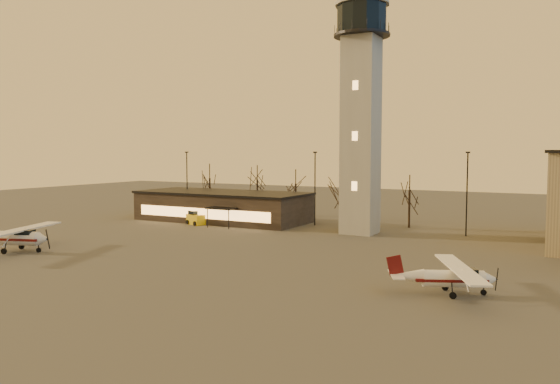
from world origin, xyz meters
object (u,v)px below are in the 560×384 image
cessna_front (455,281)px  service_cart (196,219)px  control_tower (361,101)px  cessna_rear (17,240)px  terminal (222,206)px

cessna_front → service_cart: 44.58m
control_tower → service_cart: bearing=-172.6°
cessna_rear → control_tower: bearing=28.5°
cessna_rear → service_cart: size_ratio=3.57×
terminal → cessna_rear: (-4.19, -30.43, -1.00)m
cessna_front → cessna_rear: size_ratio=0.82×
cessna_rear → service_cart: bearing=64.0°
terminal → service_cart: terminal is taller
cessna_front → cessna_rear: (-42.28, -4.05, 0.19)m
control_tower → cessna_front: size_ratio=3.31×
terminal → control_tower: bearing=-5.1°
cessna_front → control_tower: bearing=98.9°
control_tower → service_cart: control_tower is taller
control_tower → cessna_rear: size_ratio=2.70×
terminal → service_cart: (-1.00, -4.96, -1.43)m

